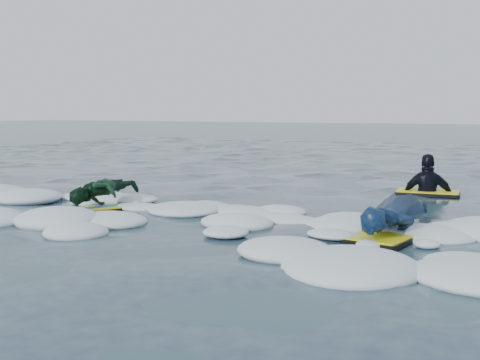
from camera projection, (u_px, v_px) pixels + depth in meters
name	position (u px, v px, depth m)	size (l,w,h in m)	color
ground	(130.00, 230.00, 7.32)	(120.00, 120.00, 0.00)	#162A35
foam_band	(176.00, 217.00, 8.24)	(12.00, 3.10, 0.30)	white
prone_woman_unit	(393.00, 217.00, 6.95)	(0.82, 1.75, 0.45)	black
prone_child_unit	(103.00, 194.00, 8.79)	(0.76, 1.25, 0.45)	black
waiting_rider_unit	(428.00, 199.00, 10.33)	(1.09, 0.66, 1.56)	black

